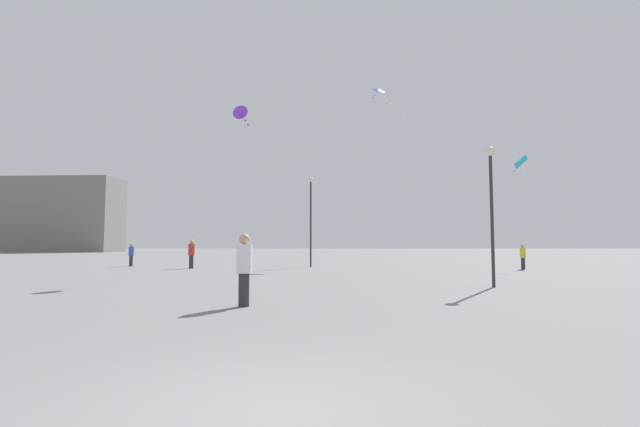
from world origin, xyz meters
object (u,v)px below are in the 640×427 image
object	(u,v)px
person_in_red	(191,253)
person_in_blue	(131,254)
building_left_hall	(57,215)
kite_cyan_delta	(520,163)
person_in_yellow	(523,256)
lamppost_east	(491,193)
kite_cobalt_diamond	(379,91)
kite_violet_diamond	(239,116)
lamppost_west	(311,208)
person_in_white	(244,266)

from	to	relation	value
person_in_red	person_in_blue	xyz separation A→B (m)	(-5.15, 2.65, -0.12)
building_left_hall	kite_cyan_delta	bearing A→B (deg)	-39.87
person_in_yellow	lamppost_east	xyz separation A→B (m)	(-6.00, -11.34, 2.61)
person_in_yellow	kite_cobalt_diamond	world-z (taller)	kite_cobalt_diamond
person_in_blue	lamppost_east	size ratio (longest dim) A/B	0.31
kite_violet_diamond	person_in_red	bearing A→B (deg)	124.53
person_in_red	person_in_blue	size ratio (longest dim) A/B	1.14
lamppost_east	lamppost_west	distance (m)	15.91
building_left_hall	person_in_blue	bearing A→B (deg)	-53.84
person_in_yellow	lamppost_west	xyz separation A→B (m)	(-13.32, 2.78, 3.20)
person_in_blue	lamppost_east	distance (m)	25.00
kite_cobalt_diamond	lamppost_east	xyz separation A→B (m)	(1.87, -19.70, -10.90)
kite_cyan_delta	kite_violet_diamond	bearing A→B (deg)	-155.04
person_in_blue	kite_cobalt_diamond	world-z (taller)	kite_cobalt_diamond
kite_cobalt_diamond	lamppost_west	bearing A→B (deg)	-134.32
person_in_yellow	lamppost_west	world-z (taller)	lamppost_west
person_in_red	lamppost_west	distance (m)	8.49
building_left_hall	kite_cobalt_diamond	bearing A→B (deg)	-40.90
kite_cyan_delta	lamppost_west	bearing A→B (deg)	179.56
person_in_yellow	person_in_white	size ratio (longest dim) A/B	0.86
kite_violet_diamond	building_left_hall	xyz separation A→B (m)	(-50.97, 65.74, -0.70)
person_in_white	person_in_red	bearing A→B (deg)	15.58
kite_cobalt_diamond	kite_violet_diamond	size ratio (longest dim) A/B	1.85
person_in_yellow	lamppost_west	bearing A→B (deg)	-46.59
person_in_yellow	kite_cobalt_diamond	size ratio (longest dim) A/B	0.12
person_in_red	kite_violet_diamond	xyz separation A→B (m)	(4.31, -6.27, 7.14)
person_in_blue	person_in_yellow	world-z (taller)	person_in_blue
lamppost_west	kite_cyan_delta	bearing A→B (deg)	-0.44
lamppost_west	person_in_yellow	bearing A→B (deg)	-11.78
person_in_blue	kite_violet_diamond	xyz separation A→B (m)	(9.46, -8.92, 7.26)
kite_cyan_delta	kite_violet_diamond	xyz separation A→B (m)	(-17.81, -8.29, 0.97)
person_in_white	lamppost_east	xyz separation A→B (m)	(8.16, 5.15, 2.46)
kite_cyan_delta	kite_cobalt_diamond	size ratio (longest dim) A/B	0.47
lamppost_west	person_in_white	bearing A→B (deg)	-92.50
person_in_blue	person_in_yellow	bearing A→B (deg)	-88.42
person_in_white	building_left_hall	bearing A→B (deg)	28.85
person_in_red	kite_violet_diamond	size ratio (longest dim) A/B	0.25
kite_violet_diamond	kite_cobalt_diamond	bearing A→B (deg)	57.88
kite_cyan_delta	building_left_hall	size ratio (longest dim) A/B	0.25
person_in_red	building_left_hall	size ratio (longest dim) A/B	0.07
kite_cyan_delta	lamppost_west	size ratio (longest dim) A/B	1.02
lamppost_west	person_in_blue	bearing A→B (deg)	177.67
person_in_yellow	lamppost_west	distance (m)	13.98
person_in_yellow	lamppost_west	size ratio (longest dim) A/B	0.25
person_in_yellow	kite_cyan_delta	world-z (taller)	kite_cyan_delta
person_in_blue	person_in_white	distance (m)	23.11
person_in_red	lamppost_west	world-z (taller)	lamppost_west
kite_violet_diamond	building_left_hall	world-z (taller)	building_left_hall
person_in_blue	kite_violet_diamond	size ratio (longest dim) A/B	0.22
person_in_white	lamppost_west	bearing A→B (deg)	-8.55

